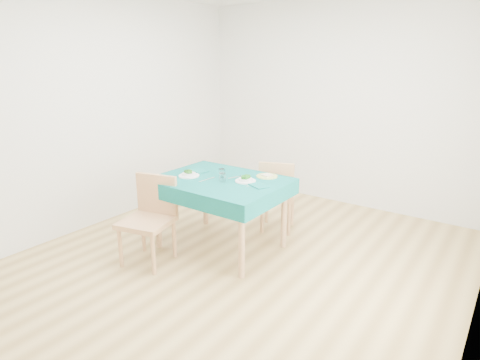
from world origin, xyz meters
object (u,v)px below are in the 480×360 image
Objects in this scene: bowl_near at (189,173)px; chair_far at (278,190)px; side_plate at (267,176)px; table at (221,214)px; chair_near at (145,209)px; bowl_far at (246,179)px.

chair_far is at bearing 56.33° from bowl_near.
side_plate is (0.67, 0.46, -0.03)m from bowl_near.
table is at bearing -134.19° from side_plate.
table is 1.32× the size of chair_far.
side_plate is (0.72, 1.03, 0.20)m from chair_near.
chair_far is (0.25, 0.76, 0.11)m from table.
side_plate reaches higher than table.
bowl_near is (-0.58, -0.87, 0.30)m from chair_far.
chair_near is 1.57m from chair_far.
bowl_far is 0.29m from side_plate.
bowl_near is at bearing -162.30° from table.
bowl_near is at bearing 72.10° from chair_near.
chair_far is (0.62, 1.44, -0.08)m from chair_near.
table is 0.62m from side_plate.
bowl_near reaches higher than side_plate.
bowl_far is at bearing -107.29° from side_plate.
table is at bearing 47.64° from chair_near.
bowl_near is (-0.33, -0.11, 0.41)m from table.
side_plate is at bearing 34.19° from bowl_near.
chair_far is 1.09m from bowl_near.
chair_far is at bearing 72.09° from table.
chair_far reaches higher than bowl_far.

